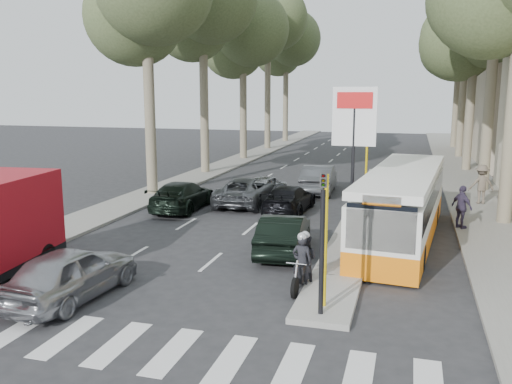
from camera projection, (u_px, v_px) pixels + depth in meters
ground at (216, 286)px, 15.43m from camera, size 120.00×120.00×0.00m
sidewalk_right at (462, 172)px, 36.71m from camera, size 3.20×70.00×0.12m
median_left at (242, 158)px, 44.04m from camera, size 2.40×64.00×0.12m
traffic_island at (365, 210)px, 24.93m from camera, size 1.50×26.00×0.16m
billboard at (354, 143)px, 18.59m from camera, size 1.50×12.10×5.60m
traffic_light_island at (323, 220)px, 12.67m from camera, size 0.16×0.41×3.60m
tree_l_b at (205, 2)px, 34.56m from camera, size 7.40×7.20×14.88m
tree_l_c at (245, 31)px, 42.26m from camera, size 7.40×7.20×13.71m
tree_l_d at (270, 21)px, 49.52m from camera, size 7.40×7.20×15.66m
tree_l_e at (288, 41)px, 57.30m from camera, size 7.40×7.20×14.49m
tree_r_c at (478, 26)px, 35.88m from camera, size 7.40×7.20×13.32m
tree_r_d at (469, 20)px, 43.15m from camera, size 7.40×7.20×14.88m
tree_r_e at (462, 38)px, 50.81m from camera, size 7.40×7.20×14.10m
silver_hatchback at (71, 273)px, 14.31m from camera, size 2.03×4.36×1.44m
dark_hatchback at (284, 234)px, 18.43m from camera, size 1.75×4.19×1.35m
queue_car_a at (245, 191)px, 26.35m from camera, size 2.44×4.92×1.34m
queue_car_b at (289, 199)px, 24.68m from camera, size 1.92×4.35×1.24m
queue_car_c at (265, 186)px, 28.15m from camera, size 1.86×3.68×1.20m
queue_car_d at (319, 179)px, 29.40m from camera, size 1.87×4.69×1.52m
queue_car_e at (182, 196)px, 25.15m from camera, size 2.00×4.67×1.34m
city_bus at (402, 203)px, 19.78m from camera, size 3.23×10.36×2.68m
motorcycle at (303, 262)px, 15.18m from camera, size 0.71×1.94×1.64m
pedestrian_near at (462, 207)px, 21.25m from camera, size 1.03×1.08×1.71m
pedestrian_far at (481, 184)px, 25.96m from camera, size 1.31×0.82×1.88m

